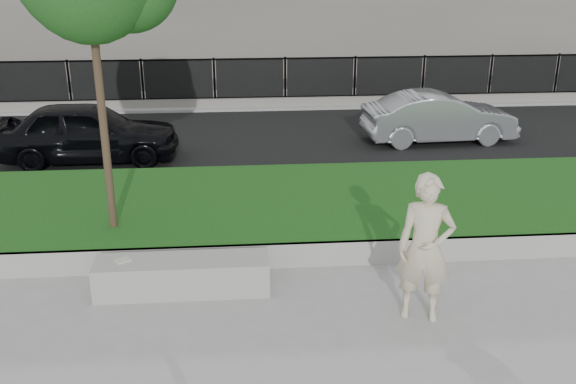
{
  "coord_description": "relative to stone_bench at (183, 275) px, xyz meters",
  "views": [
    {
      "loc": [
        0.04,
        -7.92,
        4.6
      ],
      "look_at": [
        0.79,
        1.2,
        1.19
      ],
      "focal_mm": 40.0,
      "sensor_mm": 36.0,
      "label": 1
    }
  ],
  "objects": [
    {
      "name": "grass_kerb",
      "position": [
        0.79,
        0.64,
        -0.05
      ],
      "size": [
        34.0,
        0.08,
        0.4
      ],
      "primitive_type": "cube",
      "color": "gray",
      "rests_on": "ground"
    },
    {
      "name": "car_silver",
      "position": [
        6.01,
        7.33,
        0.42
      ],
      "size": [
        3.92,
        1.57,
        1.27
      ],
      "primitive_type": "imported",
      "rotation": [
        0.0,
        0.0,
        1.63
      ],
      "color": "#95989E",
      "rests_on": "street"
    },
    {
      "name": "man",
      "position": [
        3.23,
        -0.95,
        0.75
      ],
      "size": [
        0.84,
        0.67,
        2.01
      ],
      "primitive_type": "imported",
      "rotation": [
        0.0,
        0.0,
        -0.28
      ],
      "color": "beige",
      "rests_on": "ground"
    },
    {
      "name": "grass_bank",
      "position": [
        0.79,
        2.6,
        -0.05
      ],
      "size": [
        34.0,
        4.0,
        0.4
      ],
      "primitive_type": "cube",
      "color": "#13390E",
      "rests_on": "ground"
    },
    {
      "name": "ground",
      "position": [
        0.79,
        -0.4,
        -0.25
      ],
      "size": [
        90.0,
        90.0,
        0.0
      ],
      "primitive_type": "plane",
      "color": "gray",
      "rests_on": "ground"
    },
    {
      "name": "stone_bench",
      "position": [
        0.0,
        0.0,
        0.0
      ],
      "size": [
        2.48,
        0.62,
        0.51
      ],
      "primitive_type": "cube",
      "color": "gray",
      "rests_on": "ground"
    },
    {
      "name": "book",
      "position": [
        -0.83,
        0.02,
        0.27
      ],
      "size": [
        0.25,
        0.24,
        0.02
      ],
      "primitive_type": "cube",
      "rotation": [
        0.0,
        0.0,
        0.6
      ],
      "color": "beige",
      "rests_on": "stone_bench"
    },
    {
      "name": "street",
      "position": [
        0.79,
        8.1,
        -0.23
      ],
      "size": [
        34.0,
        7.0,
        0.04
      ],
      "primitive_type": "cube",
      "color": "black",
      "rests_on": "ground"
    },
    {
      "name": "far_pavement",
      "position": [
        0.79,
        12.6,
        -0.19
      ],
      "size": [
        34.0,
        3.0,
        0.12
      ],
      "primitive_type": "cube",
      "color": "gray",
      "rests_on": "ground"
    },
    {
      "name": "car_dark",
      "position": [
        -2.6,
        6.36,
        0.49
      ],
      "size": [
        4.15,
        1.71,
        1.41
      ],
      "primitive_type": "imported",
      "rotation": [
        0.0,
        0.0,
        1.58
      ],
      "color": "black",
      "rests_on": "street"
    },
    {
      "name": "iron_fence",
      "position": [
        0.79,
        11.6,
        0.29
      ],
      "size": [
        32.0,
        0.3,
        1.5
      ],
      "color": "slate",
      "rests_on": "far_pavement"
    }
  ]
}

